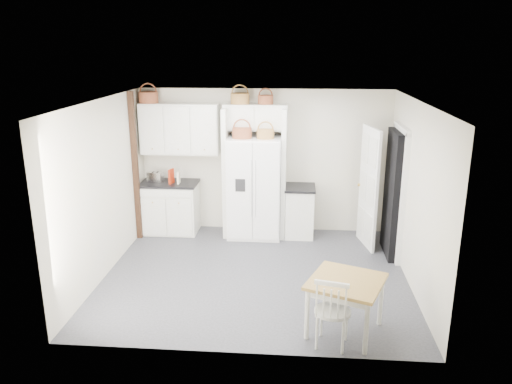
{
  "coord_description": "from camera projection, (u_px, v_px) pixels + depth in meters",
  "views": [
    {
      "loc": [
        0.56,
        -6.85,
        3.35
      ],
      "look_at": [
        -0.02,
        0.4,
        1.19
      ],
      "focal_mm": 35.0,
      "sensor_mm": 36.0,
      "label": 1
    }
  ],
  "objects": [
    {
      "name": "trim_post",
      "position": [
        135.0,
        167.0,
        8.63
      ],
      "size": [
        0.09,
        0.09,
        2.6
      ],
      "primitive_type": "cube",
      "color": "black",
      "rests_on": "floor"
    },
    {
      "name": "door_slab",
      "position": [
        368.0,
        188.0,
        8.38
      ],
      "size": [
        0.21,
        0.79,
        2.05
      ],
      "primitive_type": "cube",
      "rotation": [
        0.0,
        0.0,
        -1.36
      ],
      "color": "white",
      "rests_on": "floor"
    },
    {
      "name": "basket_fridge_b",
      "position": [
        265.0,
        134.0,
        8.49
      ],
      "size": [
        0.3,
        0.3,
        0.16
      ],
      "primitive_type": "cylinder",
      "color": "olive",
      "rests_on": "refrigerator"
    },
    {
      "name": "wall_left",
      "position": [
        104.0,
        189.0,
        7.34
      ],
      "size": [
        0.0,
        4.0,
        4.0
      ],
      "primitive_type": "plane",
      "rotation": [
        1.57,
        0.0,
        1.57
      ],
      "color": "beige",
      "rests_on": "floor"
    },
    {
      "name": "wall_back",
      "position": [
        264.0,
        161.0,
        9.08
      ],
      "size": [
        4.5,
        0.0,
        4.5
      ],
      "primitive_type": "plane",
      "rotation": [
        1.57,
        0.0,
        0.0
      ],
      "color": "beige",
      "rests_on": "floor"
    },
    {
      "name": "cookbook_cream",
      "position": [
        179.0,
        178.0,
        8.9
      ],
      "size": [
        0.03,
        0.14,
        0.21
      ],
      "primitive_type": "cube",
      "rotation": [
        0.0,
        0.0,
        0.01
      ],
      "color": "beige",
      "rests_on": "counter_left"
    },
    {
      "name": "toaster",
      "position": [
        155.0,
        177.0,
        8.98
      ],
      "size": [
        0.3,
        0.22,
        0.19
      ],
      "primitive_type": "cube",
      "rotation": [
        0.0,
        0.0,
        -0.23
      ],
      "color": "silver",
      "rests_on": "counter_left"
    },
    {
      "name": "cookbook_red",
      "position": [
        171.0,
        176.0,
        8.91
      ],
      "size": [
        0.07,
        0.18,
        0.26
      ],
      "primitive_type": "cube",
      "rotation": [
        0.0,
        0.0,
        -0.21
      ],
      "color": "#A4240B",
      "rests_on": "counter_left"
    },
    {
      "name": "base_cab_left",
      "position": [
        171.0,
        208.0,
        9.17
      ],
      "size": [
        0.98,
        0.62,
        0.91
      ],
      "primitive_type": "cube",
      "color": "silver",
      "rests_on": "floor"
    },
    {
      "name": "fridge_panel_right",
      "position": [
        284.0,
        174.0,
        8.81
      ],
      "size": [
        0.08,
        0.6,
        2.3
      ],
      "primitive_type": "cube",
      "color": "silver",
      "rests_on": "floor"
    },
    {
      "name": "windsor_chair",
      "position": [
        333.0,
        312.0,
        5.67
      ],
      "size": [
        0.5,
        0.47,
        0.86
      ],
      "primitive_type": "cube",
      "rotation": [
        0.0,
        0.0,
        -0.22
      ],
      "color": "silver",
      "rests_on": "floor"
    },
    {
      "name": "fridge_panel_left",
      "position": [
        226.0,
        172.0,
        8.89
      ],
      "size": [
        0.08,
        0.6,
        2.3
      ],
      "primitive_type": "cube",
      "color": "silver",
      "rests_on": "floor"
    },
    {
      "name": "ceiling",
      "position": [
        255.0,
        101.0,
        6.8
      ],
      "size": [
        4.5,
        4.5,
        0.0
      ],
      "primitive_type": "plane",
      "color": "white",
      "rests_on": "wall_back"
    },
    {
      "name": "wall_right",
      "position": [
        415.0,
        196.0,
        7.0
      ],
      "size": [
        0.0,
        4.0,
        4.0
      ],
      "primitive_type": "plane",
      "rotation": [
        1.57,
        0.0,
        -1.57
      ],
      "color": "beige",
      "rests_on": "floor"
    },
    {
      "name": "basket_bridge_a",
      "position": [
        240.0,
        99.0,
        8.63
      ],
      "size": [
        0.33,
        0.33,
        0.18
      ],
      "primitive_type": "cylinder",
      "color": "olive",
      "rests_on": "bridge_cabinet"
    },
    {
      "name": "dining_table",
      "position": [
        345.0,
        306.0,
        5.97
      ],
      "size": [
        1.06,
        1.06,
        0.68
      ],
      "primitive_type": "cube",
      "rotation": [
        0.0,
        0.0,
        -0.38
      ],
      "color": "olive",
      "rests_on": "floor"
    },
    {
      "name": "base_cab_right",
      "position": [
        299.0,
        212.0,
        8.99
      ],
      "size": [
        0.5,
        0.6,
        0.88
      ],
      "primitive_type": "cube",
      "color": "silver",
      "rests_on": "floor"
    },
    {
      "name": "doorway_void",
      "position": [
        394.0,
        194.0,
        8.04
      ],
      "size": [
        0.18,
        0.85,
        2.05
      ],
      "primitive_type": "cube",
      "color": "black",
      "rests_on": "floor"
    },
    {
      "name": "upper_cabinet",
      "position": [
        180.0,
        129.0,
        8.86
      ],
      "size": [
        1.4,
        0.34,
        0.9
      ],
      "primitive_type": "cube",
      "color": "silver",
      "rests_on": "wall_back"
    },
    {
      "name": "basket_fridge_a",
      "position": [
        242.0,
        133.0,
        8.52
      ],
      "size": [
        0.33,
        0.33,
        0.18
      ],
      "primitive_type": "cylinder",
      "color": "maroon",
      "rests_on": "refrigerator"
    },
    {
      "name": "bridge_cabinet",
      "position": [
        255.0,
        117.0,
        8.69
      ],
      "size": [
        1.12,
        0.34,
        0.45
      ],
      "primitive_type": "cube",
      "color": "silver",
      "rests_on": "wall_back"
    },
    {
      "name": "basket_bridge_b",
      "position": [
        266.0,
        100.0,
        8.6
      ],
      "size": [
        0.27,
        0.27,
        0.15
      ],
      "primitive_type": "cylinder",
      "color": "maroon",
      "rests_on": "bridge_cabinet"
    },
    {
      "name": "counter_left",
      "position": [
        169.0,
        183.0,
        9.03
      ],
      "size": [
        1.02,
        0.66,
        0.04
      ],
      "primitive_type": "cube",
      "color": "black",
      "rests_on": "base_cab_left"
    },
    {
      "name": "refrigerator",
      "position": [
        255.0,
        187.0,
        8.88
      ],
      "size": [
        0.93,
        0.75,
        1.8
      ],
      "primitive_type": "cube",
      "color": "white",
      "rests_on": "floor"
    },
    {
      "name": "floor",
      "position": [
        256.0,
        275.0,
        7.54
      ],
      "size": [
        4.5,
        4.5,
        0.0
      ],
      "primitive_type": "plane",
      "color": "#2C2C30",
      "rests_on": "ground"
    },
    {
      "name": "basket_upper_a",
      "position": [
        149.0,
        97.0,
        8.75
      ],
      "size": [
        0.34,
        0.34,
        0.19
      ],
      "primitive_type": "cylinder",
      "color": "maroon",
      "rests_on": "upper_cabinet"
    },
    {
      "name": "counter_right",
      "position": [
        300.0,
        188.0,
        8.86
      ],
      "size": [
        0.54,
        0.64,
        0.04
      ],
      "primitive_type": "cube",
      "color": "black",
      "rests_on": "base_cab_right"
    }
  ]
}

